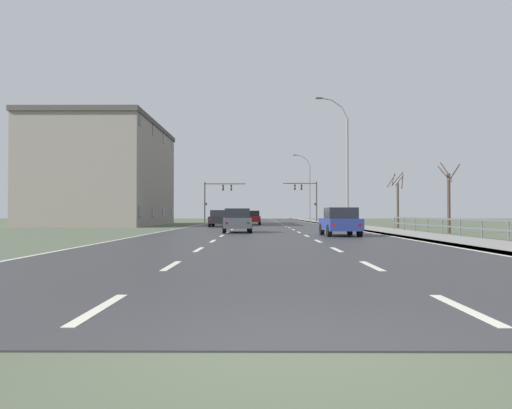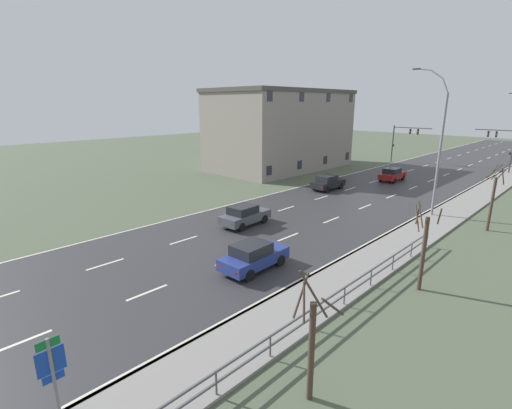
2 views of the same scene
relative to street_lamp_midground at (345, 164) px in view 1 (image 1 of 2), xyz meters
The scene contains 15 objects.
ground_plane 11.62m from the street_lamp_midground, 137.18° to the left, with size 160.00×160.00×0.12m.
road_asphalt_strip 21.05m from the street_lamp_midground, 111.45° to the left, with size 14.00×120.00×0.03m.
sidewalk_right 19.71m from the street_lamp_midground, 86.92° to the left, with size 3.00×120.00×0.12m.
guardrail 22.98m from the street_lamp_midground, 83.76° to the right, with size 0.07×30.09×1.00m.
street_lamp_midground is the anchor object (origin of this frame).
street_lamp_distant 34.11m from the street_lamp_midground, 89.98° to the left, with size 2.65×0.24×10.48m.
traffic_signal_right 27.25m from the street_lamp_midground, 91.48° to the left, with size 4.83×0.36×5.80m.
traffic_signal_left 29.64m from the street_lamp_midground, 117.81° to the left, with size 5.82×0.36×5.68m.
car_distant 18.37m from the street_lamp_midground, 100.51° to the right, with size 1.93×4.15×1.57m.
car_mid_centre 15.06m from the street_lamp_midground, 126.37° to the left, with size 1.90×4.13×1.57m.
car_near_right 12.51m from the street_lamp_midground, 169.57° to the left, with size 1.94×4.16×1.57m.
car_near_left 16.16m from the street_lamp_midground, 126.34° to the right, with size 2.02×4.19×1.57m.
brick_building 25.91m from the street_lamp_midground, 158.94° to the left, with size 11.60×20.20×10.84m.
bare_tree_mid 14.42m from the street_lamp_midground, 72.30° to the right, with size 1.35×1.42×4.49m.
bare_tree_far 5.57m from the street_lamp_midground, 10.88° to the right, with size 1.54×1.50×4.95m.
Camera 1 is at (-0.29, -4.58, 1.24)m, focal length 36.04 mm.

